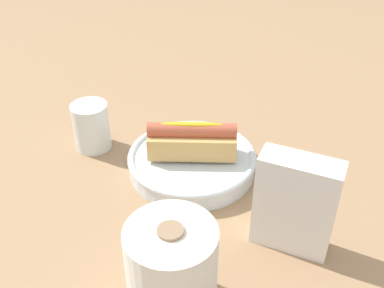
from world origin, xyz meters
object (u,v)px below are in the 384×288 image
(napkin_box, at_px, (295,204))
(water_glass, at_px, (92,128))
(hotdog_front, at_px, (192,140))
(serving_bowl, at_px, (192,161))
(paper_towel_roll, at_px, (175,271))

(napkin_box, bearing_deg, water_glass, -13.13)
(hotdog_front, xyz_separation_m, napkin_box, (-0.17, 0.15, 0.01))
(water_glass, height_order, napkin_box, napkin_box)
(water_glass, bearing_deg, serving_bowl, 167.98)
(napkin_box, bearing_deg, serving_bowl, -26.77)
(serving_bowl, relative_size, hotdog_front, 1.45)
(serving_bowl, relative_size, water_glass, 2.50)
(paper_towel_roll, distance_m, napkin_box, 0.20)
(serving_bowl, height_order, hotdog_front, hotdog_front)
(paper_towel_roll, bearing_deg, hotdog_front, -84.47)
(water_glass, relative_size, napkin_box, 0.60)
(water_glass, bearing_deg, paper_towel_roll, 124.88)
(hotdog_front, height_order, water_glass, hotdog_front)
(serving_bowl, distance_m, paper_towel_roll, 0.29)
(paper_towel_roll, bearing_deg, napkin_box, -136.80)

